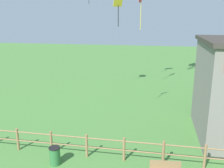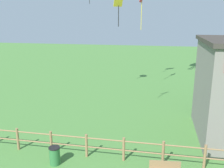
{
  "view_description": "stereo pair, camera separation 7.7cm",
  "coord_description": "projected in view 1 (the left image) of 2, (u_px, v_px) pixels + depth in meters",
  "views": [
    {
      "loc": [
        2.47,
        -6.08,
        7.21
      ],
      "look_at": [
        0.0,
        7.34,
        3.54
      ],
      "focal_mm": 40.0,
      "sensor_mm": 36.0,
      "label": 1
    },
    {
      "loc": [
        2.55,
        -6.07,
        7.21
      ],
      "look_at": [
        0.0,
        7.34,
        3.54
      ],
      "focal_mm": 40.0,
      "sensor_mm": 36.0,
      "label": 2
    }
  ],
  "objects": [
    {
      "name": "kite_red_diamond",
      "position": [
        141.0,
        2.0,
        22.46
      ],
      "size": [
        0.41,
        0.81,
        3.48
      ],
      "color": "red"
    },
    {
      "name": "kite_yellow_diamond",
      "position": [
        118.0,
        4.0,
        15.34
      ],
      "size": [
        0.64,
        0.6,
        2.02
      ],
      "color": "yellow"
    },
    {
      "name": "wooden_fence",
      "position": [
        105.0,
        146.0,
        12.97
      ],
      "size": [
        18.02,
        0.14,
        1.28
      ],
      "color": "olive",
      "rests_on": "ground_plane"
    },
    {
      "name": "trash_bin",
      "position": [
        55.0,
        156.0,
        12.51
      ],
      "size": [
        0.57,
        0.57,
        0.94
      ],
      "color": "#2D6B38",
      "rests_on": "ground_plane"
    }
  ]
}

